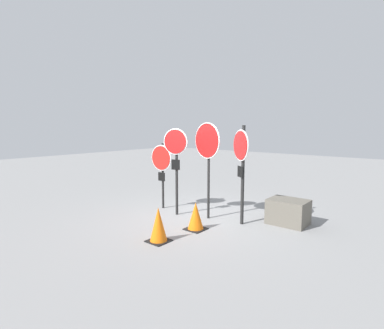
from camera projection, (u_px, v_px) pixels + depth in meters
ground_plane at (193, 217)px, 8.18m from camera, size 40.00×40.00×0.00m
stop_sign_0 at (162, 163)px, 8.84m from camera, size 0.76×0.14×1.96m
stop_sign_1 at (176, 154)px, 8.13m from camera, size 0.69×0.22×2.40m
stop_sign_2 at (207, 148)px, 7.78m from camera, size 0.92×0.23×2.56m
stop_sign_3 at (241, 158)px, 7.35m from camera, size 0.66×0.44×2.48m
traffic_cone_0 at (196, 216)px, 7.13m from camera, size 0.45×0.45×0.66m
traffic_cone_1 at (158, 225)px, 6.37m from camera, size 0.45×0.45×0.75m
storage_crate at (288, 212)px, 7.53m from camera, size 0.94×0.71×0.63m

